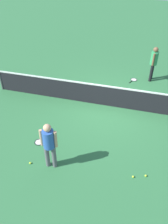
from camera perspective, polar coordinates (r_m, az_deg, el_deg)
ground_plane at (r=10.21m, az=5.77°, el=1.53°), size 40.00×40.00×0.00m
court_net at (r=9.92m, az=5.95°, el=3.87°), size 10.09×0.09×1.07m
player_near_side at (r=7.11m, az=-8.36°, el=-7.26°), size 0.53×0.37×1.70m
player_far_side at (r=11.98m, az=16.29°, el=11.56°), size 0.38×0.53×1.70m
tennis_racket_near_player at (r=8.62m, az=-10.53°, el=-7.00°), size 0.49×0.57×0.03m
tennis_racket_far_player at (r=12.21m, az=11.74°, el=7.51°), size 0.42×0.60×0.03m
tennis_ball_near_player at (r=7.72m, az=14.51°, el=-14.49°), size 0.07×0.07×0.07m
tennis_ball_by_net at (r=7.61m, az=11.62°, el=-14.88°), size 0.07×0.07×0.07m
tennis_ball_midcourt at (r=7.98m, az=-12.70°, el=-11.79°), size 0.07×0.07×0.07m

